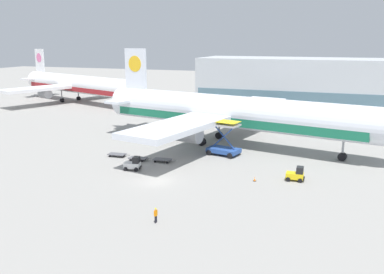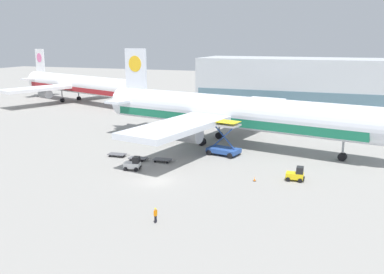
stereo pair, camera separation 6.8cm
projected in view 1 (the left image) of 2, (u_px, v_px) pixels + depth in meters
name	position (u px, v px, depth m)	size (l,w,h in m)	color
ground_plane	(157.00, 182.00, 57.65)	(400.00, 400.00, 0.00)	gray
terminal_building	(377.00, 88.00, 106.17)	(90.00, 18.20, 14.00)	#B2B7BC
airplane_main	(227.00, 113.00, 76.99)	(57.43, 48.62, 17.00)	silver
airplane_distant	(75.00, 85.00, 129.72)	(51.46, 44.27, 15.74)	white
scissor_lift_loader	(224.00, 142.00, 70.57)	(5.70, 4.27, 5.70)	#284C99
baggage_tug_foreground	(296.00, 174.00, 57.82)	(2.50, 1.71, 2.00)	yellow
baggage_tug_mid	(133.00, 164.00, 62.65)	(2.69, 2.09, 2.00)	silver
baggage_dolly_lead	(117.00, 154.00, 69.85)	(3.75, 1.72, 0.48)	#56565B
baggage_dolly_second	(138.00, 158.00, 67.61)	(3.75, 1.72, 0.48)	#56565B
baggage_dolly_third	(162.00, 160.00, 66.82)	(3.75, 1.72, 0.48)	#56565B
ground_crew_near	(156.00, 214.00, 44.45)	(0.28, 0.56, 1.66)	black
traffic_cone_near	(255.00, 179.00, 57.77)	(0.40, 0.40, 0.64)	black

